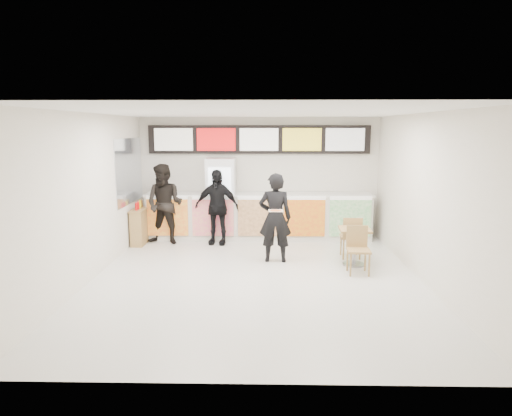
{
  "coord_description": "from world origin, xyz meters",
  "views": [
    {
      "loc": [
        0.16,
        -8.02,
        2.73
      ],
      "look_at": [
        -0.03,
        1.2,
        1.11
      ],
      "focal_mm": 32.0,
      "sensor_mm": 36.0,
      "label": 1
    }
  ],
  "objects_px": {
    "service_counter": "(259,216)",
    "customer_left": "(165,204)",
    "customer_mid": "(217,207)",
    "condiment_ledge": "(140,226)",
    "drinks_fridge": "(221,199)",
    "customer_main": "(275,218)",
    "cafe_table": "(354,240)"
  },
  "relations": [
    {
      "from": "customer_main",
      "to": "condiment_ledge",
      "type": "distance_m",
      "value": 3.5
    },
    {
      "from": "customer_main",
      "to": "customer_mid",
      "type": "relative_size",
      "value": 1.03
    },
    {
      "from": "condiment_ledge",
      "to": "service_counter",
      "type": "bearing_deg",
      "value": 12.11
    },
    {
      "from": "customer_main",
      "to": "service_counter",
      "type": "bearing_deg",
      "value": -77.82
    },
    {
      "from": "customer_main",
      "to": "customer_left",
      "type": "distance_m",
      "value": 2.94
    },
    {
      "from": "condiment_ledge",
      "to": "customer_main",
      "type": "bearing_deg",
      "value": -23.07
    },
    {
      "from": "service_counter",
      "to": "drinks_fridge",
      "type": "xyz_separation_m",
      "value": [
        -0.93,
        0.02,
        0.43
      ]
    },
    {
      "from": "customer_main",
      "to": "condiment_ledge",
      "type": "height_order",
      "value": "customer_main"
    },
    {
      "from": "customer_mid",
      "to": "cafe_table",
      "type": "xyz_separation_m",
      "value": [
        2.94,
        -1.66,
        -0.37
      ]
    },
    {
      "from": "customer_main",
      "to": "condiment_ledge",
      "type": "relative_size",
      "value": 1.82
    },
    {
      "from": "customer_left",
      "to": "condiment_ledge",
      "type": "xyz_separation_m",
      "value": [
        -0.6,
        -0.06,
        -0.52
      ]
    },
    {
      "from": "drinks_fridge",
      "to": "customer_left",
      "type": "relative_size",
      "value": 1.05
    },
    {
      "from": "service_counter",
      "to": "customer_main",
      "type": "xyz_separation_m",
      "value": [
        0.36,
        -1.96,
        0.35
      ]
    },
    {
      "from": "service_counter",
      "to": "customer_main",
      "type": "distance_m",
      "value": 2.02
    },
    {
      "from": "service_counter",
      "to": "customer_left",
      "type": "xyz_separation_m",
      "value": [
        -2.22,
        -0.54,
        0.38
      ]
    },
    {
      "from": "drinks_fridge",
      "to": "cafe_table",
      "type": "xyz_separation_m",
      "value": [
        2.89,
        -2.21,
        -0.48
      ]
    },
    {
      "from": "service_counter",
      "to": "customer_main",
      "type": "height_order",
      "value": "customer_main"
    },
    {
      "from": "customer_mid",
      "to": "customer_left",
      "type": "bearing_deg",
      "value": -172.02
    },
    {
      "from": "cafe_table",
      "to": "service_counter",
      "type": "bearing_deg",
      "value": 134.42
    },
    {
      "from": "customer_left",
      "to": "customer_mid",
      "type": "relative_size",
      "value": 1.07
    },
    {
      "from": "customer_mid",
      "to": "condiment_ledge",
      "type": "xyz_separation_m",
      "value": [
        -1.83,
        -0.06,
        -0.46
      ]
    },
    {
      "from": "cafe_table",
      "to": "customer_main",
      "type": "bearing_deg",
      "value": 174.31
    },
    {
      "from": "drinks_fridge",
      "to": "cafe_table",
      "type": "relative_size",
      "value": 1.29
    },
    {
      "from": "customer_main",
      "to": "cafe_table",
      "type": "bearing_deg",
      "value": 173.17
    },
    {
      "from": "customer_left",
      "to": "cafe_table",
      "type": "height_order",
      "value": "customer_left"
    },
    {
      "from": "customer_left",
      "to": "customer_mid",
      "type": "height_order",
      "value": "customer_left"
    },
    {
      "from": "drinks_fridge",
      "to": "condiment_ledge",
      "type": "height_order",
      "value": "drinks_fridge"
    },
    {
      "from": "cafe_table",
      "to": "customer_left",
      "type": "bearing_deg",
      "value": 161.13
    },
    {
      "from": "service_counter",
      "to": "customer_left",
      "type": "height_order",
      "value": "customer_left"
    },
    {
      "from": "service_counter",
      "to": "condiment_ledge",
      "type": "xyz_separation_m",
      "value": [
        -2.82,
        -0.61,
        -0.14
      ]
    },
    {
      "from": "service_counter",
      "to": "cafe_table",
      "type": "relative_size",
      "value": 3.58
    },
    {
      "from": "drinks_fridge",
      "to": "customer_main",
      "type": "bearing_deg",
      "value": -56.69
    }
  ]
}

